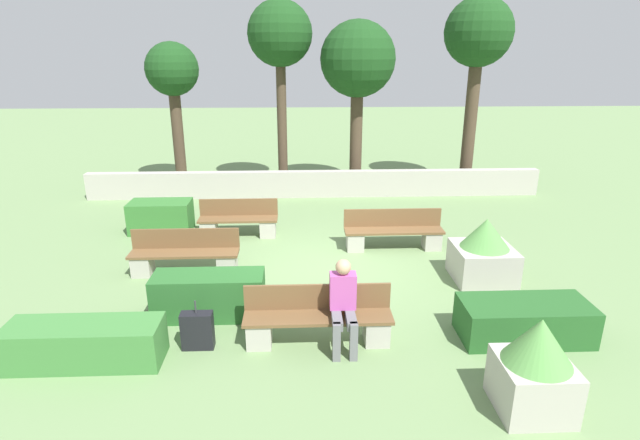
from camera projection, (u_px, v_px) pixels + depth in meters
ground_plane at (324, 271)px, 9.89m from camera, size 60.00×60.00×0.00m
perimeter_wall at (315, 184)px, 14.81m from camera, size 13.34×0.30×0.78m
bench_front at (318, 321)px, 7.39m from camera, size 2.20×0.49×0.85m
bench_left_side at (393, 234)px, 10.93m from camera, size 2.15×0.48×0.85m
bench_right_side at (185, 257)px, 9.71m from camera, size 2.10×0.48×0.85m
bench_back at (238, 223)px, 11.67m from camera, size 1.83×0.49×0.85m
person_seated_man at (343, 301)px, 7.14m from camera, size 0.38×0.63×1.34m
hedge_block_near_left at (85, 344)px, 6.90m from camera, size 2.11×0.67×0.60m
hedge_block_near_right at (161, 217)px, 11.95m from camera, size 1.44×0.76×0.74m
hedge_block_mid_left at (524, 320)px, 7.51m from camera, size 1.92×0.84×0.58m
hedge_block_mid_right at (209, 295)px, 8.12m from camera, size 1.79×0.64×0.73m
planter_corner_left at (484, 252)px, 9.36m from camera, size 1.08×1.08×1.21m
planter_corner_right at (535, 366)px, 5.90m from camera, size 0.84×0.84×1.23m
suitcase at (197, 330)px, 7.25m from camera, size 0.46×0.20×0.77m
tree_leftmost at (172, 75)px, 15.23m from camera, size 1.62×1.62×4.42m
tree_center_left at (280, 38)px, 14.44m from camera, size 1.89×1.89×5.56m
tree_center_right at (358, 62)px, 14.61m from camera, size 2.21×2.21×5.02m
tree_rightmost at (478, 38)px, 14.55m from camera, size 2.00×2.00×5.66m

